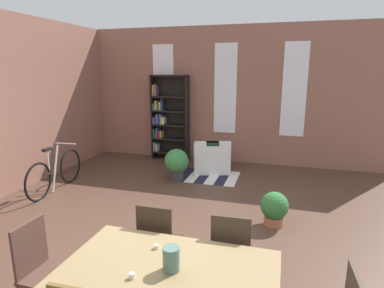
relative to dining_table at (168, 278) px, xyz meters
The scene contains 18 objects.
ground_plane 1.58m from the dining_table, 115.07° to the left, with size 11.52×11.52×0.00m, color #50372A.
back_wall_brick 5.91m from the dining_table, 96.00° to the left, with size 7.92×0.12×3.33m, color #956251.
window_pane_0 6.25m from the dining_table, 111.23° to the left, with size 0.55×0.02×2.16m, color white.
window_pane_1 5.87m from the dining_table, 96.07° to the left, with size 0.55×0.02×2.16m, color white.
window_pane_2 5.93m from the dining_table, 80.04° to the left, with size 0.55×0.02×2.16m, color white.
dining_table is the anchor object (origin of this frame).
vase_on_table 0.18m from the dining_table, ahead, with size 0.14×0.14×0.20m, color #4C7266.
tealight_candle_0 0.31m from the dining_table, 140.67° to the right, with size 0.04×0.04×0.04m, color silver.
tealight_candle_1 0.34m from the dining_table, 128.48° to the left, with size 0.04×0.04×0.04m, color silver.
dining_chair_far_right 0.86m from the dining_table, 62.30° to the left, with size 0.42×0.42×0.95m.
dining_chair_far_left 0.85m from the dining_table, 117.46° to the left, with size 0.40×0.40×0.95m.
dining_chair_head_left 1.25m from the dining_table, behind, with size 0.41×0.41×0.95m.
bookshelf_tall 5.94m from the dining_table, 110.35° to the left, with size 0.97×0.28×2.17m.
armchair_white 4.91m from the dining_table, 98.66° to the left, with size 1.00×1.00×0.75m.
bicycle_second 4.40m from the dining_table, 140.11° to the left, with size 0.44×1.72×0.90m.
potted_plant_by_shelf 4.25m from the dining_table, 108.01° to the left, with size 0.51×0.51×0.67m.
potted_plant_corner 2.62m from the dining_table, 72.99° to the left, with size 0.42×0.42×0.52m.
striped_rug 4.51m from the dining_table, 98.98° to the left, with size 1.27×1.00×0.01m.
Camera 1 is at (1.42, -3.42, 2.29)m, focal length 29.93 mm.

